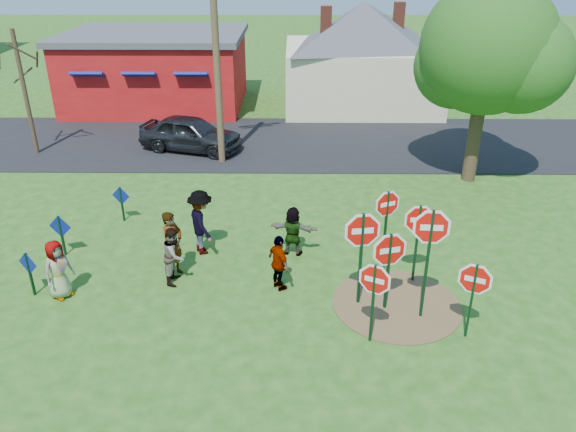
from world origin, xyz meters
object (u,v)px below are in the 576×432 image
Objects in this scene: stop_sign_a at (374,286)px; stop_sign_c at (430,240)px; stop_sign_d at (419,225)px; suv at (191,133)px; utility_pole at (216,49)px; stop_sign_b at (387,214)px; person_b at (173,245)px; leafy_tree at (490,55)px; person_a at (58,270)px.

stop_sign_c is at bearing 61.39° from stop_sign_a.
stop_sign_d is 0.54× the size of suv.
utility_pole reaches higher than stop_sign_c.
stop_sign_b reaches higher than suv.
person_b is 12.70m from leafy_tree.
leafy_tree reaches higher than stop_sign_b.
stop_sign_b is 0.32× the size of utility_pole.
stop_sign_b is 8.37m from person_a.
utility_pole is at bearing 123.74° from stop_sign_c.
stop_sign_c is at bearing -95.87° from stop_sign_d.
utility_pole is at bearing -115.87° from suv.
person_b is at bearing 153.50° from stop_sign_b.
stop_sign_b is 0.95m from stop_sign_d.
stop_sign_a is 0.25× the size of utility_pole.
stop_sign_d is (1.44, 2.52, 0.21)m from stop_sign_a.
stop_sign_a is 2.91m from stop_sign_d.
leafy_tree is at bearing -10.38° from utility_pole.
suv is (-6.18, 12.79, -0.68)m from stop_sign_a.
stop_sign_a is 5.71m from person_b.
stop_sign_d is 0.33× the size of leafy_tree.
stop_sign_d reaches higher than suv.
person_b is (-5.55, 0.36, -1.10)m from stop_sign_b.
person_a is at bearing -165.79° from stop_sign_a.
stop_sign_c is at bearing -85.40° from stop_sign_b.
stop_sign_c reaches higher than person_a.
stop_sign_d is at bearing -51.63° from person_a.
stop_sign_c is at bearing -77.66° from person_b.
person_a reaches higher than suv.
person_b is (2.69, 1.05, 0.15)m from person_a.
stop_sign_c is 1.90× the size of person_a.
utility_pole is at bearing 139.08° from stop_sign_a.
stop_sign_d is at bearing -55.42° from utility_pole.
stop_sign_a is at bearing -90.47° from person_b.
person_a is (-9.00, 0.77, -1.33)m from stop_sign_c.
person_b is 0.22× the size of utility_pole.
utility_pole is at bearing 26.71° from person_b.
stop_sign_a is 0.49× the size of suv.
person_b is 0.43× the size of suv.
stop_sign_a is 7.88m from person_a.
leafy_tree reaches higher than person_b.
person_a is (-9.11, -0.82, -0.88)m from stop_sign_d.
stop_sign_c reaches higher than person_b.
person_b is at bearing 167.71° from stop_sign_c.
stop_sign_c is 9.13m from person_a.
stop_sign_c is 1.28× the size of stop_sign_d.
stop_sign_c is 1.66m from stop_sign_d.
stop_sign_c is 0.69× the size of suv.
stop_sign_b is 8.91m from leafy_tree.
leafy_tree reaches higher than stop_sign_a.
leafy_tree is (11.20, -3.14, 3.88)m from suv.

